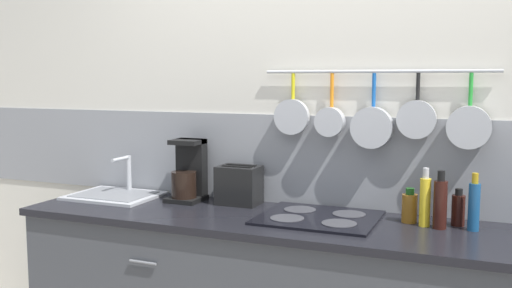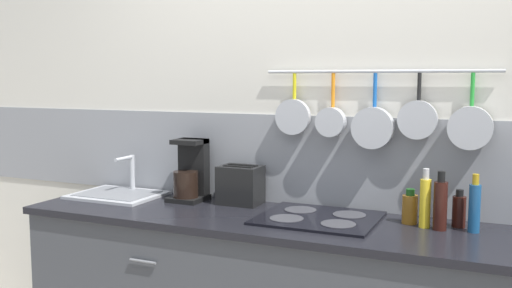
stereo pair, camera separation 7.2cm
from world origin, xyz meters
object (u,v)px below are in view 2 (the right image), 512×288
object	(u,v)px
toaster	(240,185)
bottle_dish_soap	(459,211)
bottle_hot_sauce	(410,208)
bottle_vinegar	(425,202)
coffee_maker	(190,175)
bottle_sesame_oil	(475,207)
bottle_olive_oil	(440,204)

from	to	relation	value
toaster	bottle_dish_soap	xyz separation A→B (m)	(1.07, -0.02, -0.03)
toaster	bottle_dish_soap	size ratio (longest dim) A/B	1.39
bottle_hot_sauce	bottle_dish_soap	distance (m)	0.21
bottle_vinegar	bottle_dish_soap	xyz separation A→B (m)	(0.13, 0.07, -0.04)
coffee_maker	toaster	size ratio (longest dim) A/B	1.42
bottle_hot_sauce	bottle_dish_soap	xyz separation A→B (m)	(0.21, 0.03, 0.00)
coffee_maker	bottle_dish_soap	size ratio (longest dim) A/B	1.97
coffee_maker	bottle_hot_sauce	bearing A→B (deg)	-1.58
bottle_vinegar	bottle_sesame_oil	xyz separation A→B (m)	(0.20, 0.00, -0.00)
bottle_olive_oil	bottle_sesame_oil	xyz separation A→B (m)	(0.14, 0.02, -0.00)
coffee_maker	bottle_sesame_oil	size ratio (longest dim) A/B	1.31
bottle_hot_sauce	bottle_sesame_oil	bearing A→B (deg)	-8.23
coffee_maker	bottle_sesame_oil	bearing A→B (deg)	-2.86
toaster	bottle_vinegar	world-z (taller)	bottle_vinegar
bottle_olive_oil	bottle_vinegar	bearing A→B (deg)	165.67
toaster	bottle_dish_soap	bearing A→B (deg)	-1.34
toaster	bottle_dish_soap	world-z (taller)	toaster
toaster	bottle_vinegar	bearing A→B (deg)	-5.77
bottle_vinegar	bottle_sesame_oil	bearing A→B (deg)	1.28
bottle_dish_soap	bottle_vinegar	bearing A→B (deg)	-152.73
bottle_hot_sauce	bottle_sesame_oil	world-z (taller)	bottle_sesame_oil
toaster	bottle_olive_oil	world-z (taller)	bottle_olive_oil
bottle_hot_sauce	bottle_sesame_oil	xyz separation A→B (m)	(0.27, -0.04, 0.04)
bottle_dish_soap	bottle_sesame_oil	size ratio (longest dim) A/B	0.66
bottle_vinegar	bottle_olive_oil	xyz separation A→B (m)	(0.06, -0.02, -0.00)
coffee_maker	bottle_vinegar	bearing A→B (deg)	-3.54
bottle_sesame_oil	coffee_maker	bearing A→B (deg)	177.14
bottle_hot_sauce	bottle_vinegar	xyz separation A→B (m)	(0.07, -0.04, 0.05)
coffee_maker	bottle_sesame_oil	xyz separation A→B (m)	(1.42, -0.07, -0.02)
bottle_hot_sauce	bottle_olive_oil	xyz separation A→B (m)	(0.14, -0.06, 0.04)
bottle_sesame_oil	toaster	bearing A→B (deg)	175.47
bottle_vinegar	bottle_sesame_oil	size ratio (longest dim) A/B	1.04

